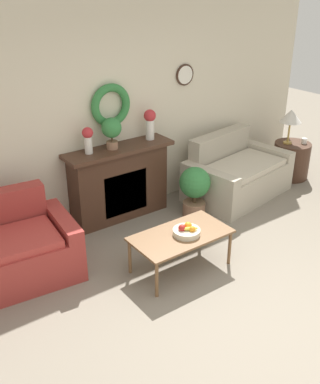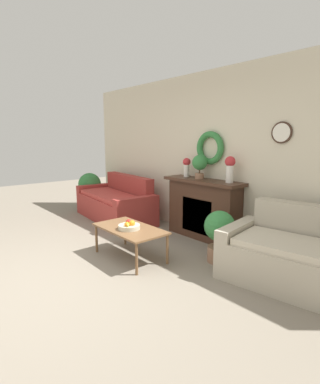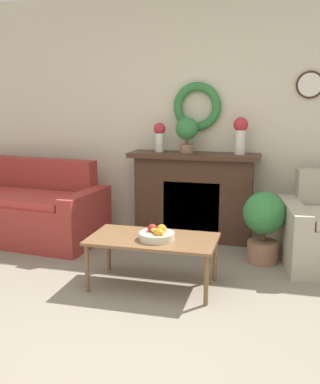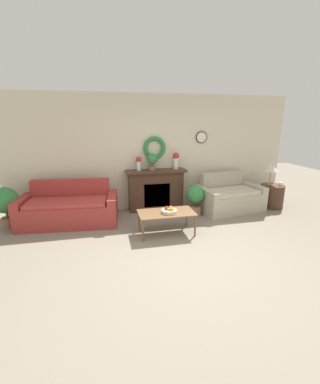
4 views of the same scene
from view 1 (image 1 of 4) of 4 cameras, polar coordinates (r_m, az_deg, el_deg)
name	(u,v)px [view 1 (image 1 of 4)]	position (r m, az deg, el deg)	size (l,w,h in m)	color
ground_plane	(262,322)	(4.45, 12.85, -15.79)	(16.00, 16.00, 0.00)	gray
wall_back	(108,114)	(5.70, -6.60, 9.81)	(6.80, 0.16, 2.70)	beige
fireplace	(119,182)	(5.83, -5.19, 1.24)	(1.43, 0.41, 0.98)	#42281C
loveseat_right	(236,174)	(6.60, 9.63, 2.22)	(1.64, 1.15, 0.87)	#B2A893
coffee_table	(181,237)	(4.81, 2.66, -5.75)	(1.07, 0.58, 0.43)	brown
fruit_bowl	(187,231)	(4.77, 3.41, -4.95)	(0.29, 0.29, 0.12)	beige
side_table_by_loveseat	(291,160)	(7.39, 16.30, 3.90)	(0.56, 0.56, 0.56)	#42281C
table_lamp	(291,117)	(7.15, 16.29, 9.18)	(0.34, 0.34, 0.53)	#B28E42
mug	(304,141)	(7.33, 17.83, 6.20)	(0.09, 0.09, 0.08)	silver
vase_on_mantel_left	(88,138)	(5.41, -9.14, 6.75)	(0.13, 0.13, 0.32)	silver
vase_on_mantel_right	(150,122)	(5.83, -1.30, 8.87)	(0.16, 0.16, 0.39)	silver
potted_plant_on_mantel	(112,130)	(5.52, -6.17, 7.86)	(0.25, 0.25, 0.39)	#8E664C
potted_plant_floor_by_loveseat	(195,188)	(5.86, 4.42, 0.46)	(0.41, 0.41, 0.70)	#8E664C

